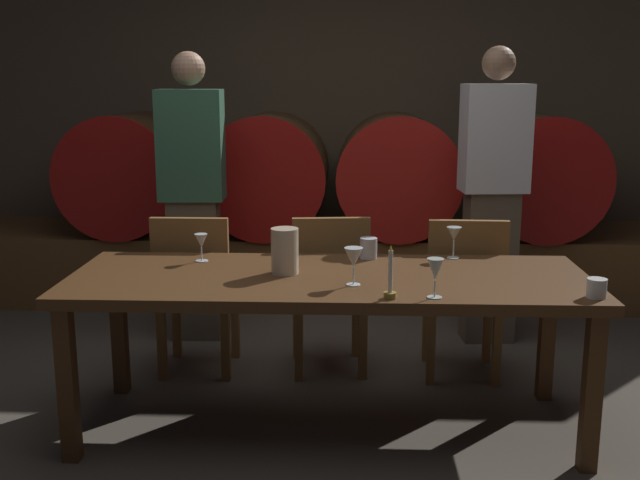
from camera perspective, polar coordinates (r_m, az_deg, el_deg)
The scene contains 21 objects.
ground_plane at distance 3.66m, azimuth 0.08°, elevation -13.49°, with size 9.23×9.23×0.00m, color #4C443A.
back_wall at distance 5.96m, azimuth 1.08°, elevation 9.72°, with size 7.10×0.24×2.66m, color brown.
barrel_shelf at distance 5.56m, azimuth 0.91°, elevation -1.72°, with size 6.39×0.90×0.50m, color brown.
wine_barrel_far_left at distance 5.66m, azimuth -13.89°, elevation 5.02°, with size 0.84×0.95×0.84m.
wine_barrel_center_left at distance 5.47m, azimuth -3.83°, elevation 5.11°, with size 0.84×0.95×0.84m.
wine_barrel_center_right at distance 5.45m, azimuth 5.71°, elevation 5.05°, with size 0.84×0.95×0.84m.
wine_barrel_far_right at distance 5.59m, azimuth 15.71°, elevation 4.83°, with size 0.84×0.95×0.84m.
dining_table at distance 3.39m, azimuth 0.67°, elevation -3.78°, with size 2.30×0.84×0.72m.
chair_left at distance 4.11m, azimuth -9.32°, elevation -3.45°, with size 0.40×0.40×0.88m.
chair_center at distance 4.06m, azimuth 0.73°, elevation -3.49°, with size 0.44×0.44×0.88m.
chair_right at distance 4.06m, azimuth 10.74°, elevation -3.70°, with size 0.41×0.41×0.88m.
guest_left at distance 4.63m, azimuth -9.52°, elevation 3.31°, with size 0.39×0.26×1.73m.
guest_right at distance 4.63m, azimuth 12.81°, elevation 3.36°, with size 0.40×0.27×1.76m.
candle_center at distance 3.02m, azimuth 5.29°, elevation -3.26°, with size 0.05×0.05×0.22m.
pitcher at distance 3.38m, azimuth -2.65°, elevation -0.83°, with size 0.12×0.12×0.20m.
wine_glass_far_left at distance 3.64m, azimuth -8.90°, elevation -0.14°, with size 0.06×0.06×0.13m.
wine_glass_center_left at distance 3.18m, azimuth 2.53°, elevation -1.39°, with size 0.08×0.08×0.16m.
wine_glass_center_right at distance 3.03m, azimuth 8.64°, elevation -2.28°, with size 0.07×0.07×0.16m.
wine_glass_far_right at distance 3.71m, azimuth 10.02°, elevation 0.38°, with size 0.07×0.07×0.15m.
cup_left at distance 3.68m, azimuth 3.66°, elevation -0.61°, with size 0.08×0.08×0.10m, color silver.
cup_right at distance 3.22m, azimuth 20.04°, elevation -3.41°, with size 0.08×0.08×0.08m, color white.
Camera 1 is at (0.13, -3.30, 1.58)m, focal length 42.67 mm.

